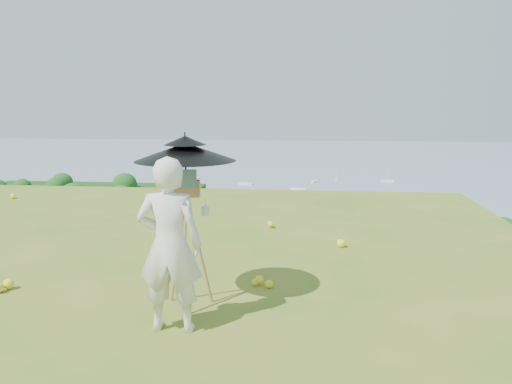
# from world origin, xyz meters

# --- Properties ---
(ground) EXTENTS (14.00, 14.00, 0.00)m
(ground) POSITION_xyz_m (0.00, 0.00, 0.00)
(ground) COLOR #497220
(ground) RESTS_ON ground
(shoreline_tier) EXTENTS (170.00, 28.00, 8.00)m
(shoreline_tier) POSITION_xyz_m (0.00, 75.00, -36.00)
(shoreline_tier) COLOR #726F5B
(shoreline_tier) RESTS_ON bay_water
(bay_water) EXTENTS (700.00, 700.00, 0.00)m
(bay_water) POSITION_xyz_m (0.00, 240.00, -34.00)
(bay_water) COLOR #758AA8
(bay_water) RESTS_ON ground
(peninsula) EXTENTS (90.00, 60.00, 12.00)m
(peninsula) POSITION_xyz_m (-75.00, 155.00, -29.00)
(peninsula) COLOR #153B10
(peninsula) RESTS_ON bay_water
(slope_trees) EXTENTS (110.00, 50.00, 6.00)m
(slope_trees) POSITION_xyz_m (0.00, 35.00, -15.00)
(slope_trees) COLOR #195118
(slope_trees) RESTS_ON forest_slope
(harbor_town) EXTENTS (110.00, 22.00, 5.00)m
(harbor_town) POSITION_xyz_m (0.00, 75.00, -29.50)
(harbor_town) COLOR silver
(harbor_town) RESTS_ON shoreline_tier
(moored_boats) EXTENTS (140.00, 140.00, 0.70)m
(moored_boats) POSITION_xyz_m (-12.50, 161.00, -33.65)
(moored_boats) COLOR white
(moored_boats) RESTS_ON bay_water
(wildflowers) EXTENTS (10.00, 10.50, 0.12)m
(wildflowers) POSITION_xyz_m (0.00, 0.25, 0.06)
(wildflowers) COLOR yellow
(wildflowers) RESTS_ON ground
(painter) EXTENTS (0.69, 0.46, 1.84)m
(painter) POSITION_xyz_m (1.57, -1.54, 0.92)
(painter) COLOR silver
(painter) RESTS_ON ground
(field_easel) EXTENTS (0.65, 0.65, 1.64)m
(field_easel) POSITION_xyz_m (1.60, -0.93, 0.82)
(field_easel) COLOR #925F3D
(field_easel) RESTS_ON ground
(sun_umbrella) EXTENTS (1.17, 1.17, 0.70)m
(sun_umbrella) POSITION_xyz_m (1.60, -0.90, 1.70)
(sun_umbrella) COLOR black
(sun_umbrella) RESTS_ON field_easel
(painter_cap) EXTENTS (0.21, 0.24, 0.10)m
(painter_cap) POSITION_xyz_m (1.57, -1.54, 1.79)
(painter_cap) COLOR #E27C84
(painter_cap) RESTS_ON painter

